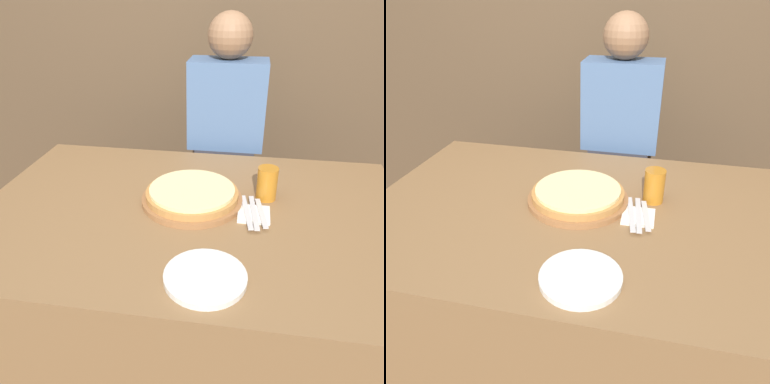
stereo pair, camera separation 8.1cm
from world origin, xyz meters
TOP-DOWN VIEW (x-y plane):
  - ground_plane at (0.00, 0.00)m, footprint 12.00×12.00m
  - back_wall at (0.00, 1.08)m, footprint 6.00×0.05m
  - dining_table at (0.00, 0.00)m, footprint 1.54×1.02m
  - pizza_on_board at (-0.01, 0.05)m, footprint 0.37×0.37m
  - beer_glass at (0.26, 0.12)m, footprint 0.08×0.08m
  - dinner_plate at (0.09, -0.36)m, footprint 0.23×0.23m
  - napkin_stack at (0.21, -0.01)m, footprint 0.11×0.11m
  - fork at (0.19, -0.01)m, footprint 0.05×0.22m
  - dinner_knife at (0.21, -0.01)m, footprint 0.04×0.22m
  - spoon at (0.24, -0.01)m, footprint 0.05×0.19m
  - diner_person at (0.06, 0.69)m, footprint 0.37×0.21m

SIDE VIEW (x-z plane):
  - ground_plane at x=0.00m, z-range 0.00..0.00m
  - dining_table at x=0.00m, z-range 0.00..0.74m
  - diner_person at x=0.06m, z-range 0.00..1.34m
  - napkin_stack at x=0.21m, z-range 0.74..0.75m
  - dinner_plate at x=0.09m, z-range 0.74..0.76m
  - fork at x=0.19m, z-range 0.75..0.75m
  - dinner_knife at x=0.21m, z-range 0.75..0.75m
  - spoon at x=0.24m, z-range 0.75..0.75m
  - pizza_on_board at x=-0.01m, z-range 0.74..0.79m
  - beer_glass at x=0.26m, z-range 0.74..0.87m
  - back_wall at x=0.00m, z-range 0.00..2.60m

